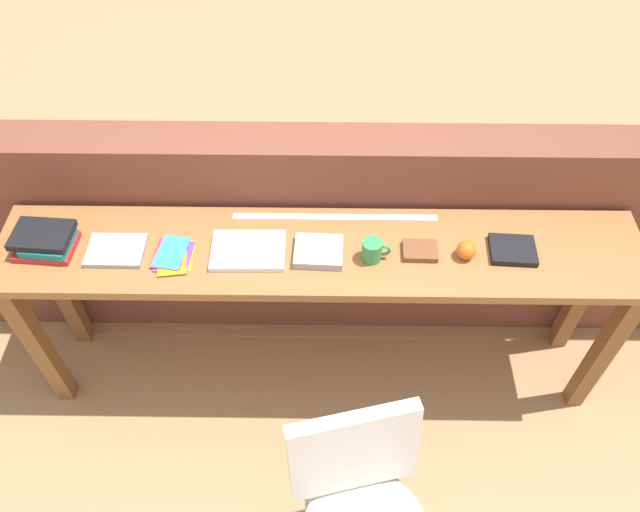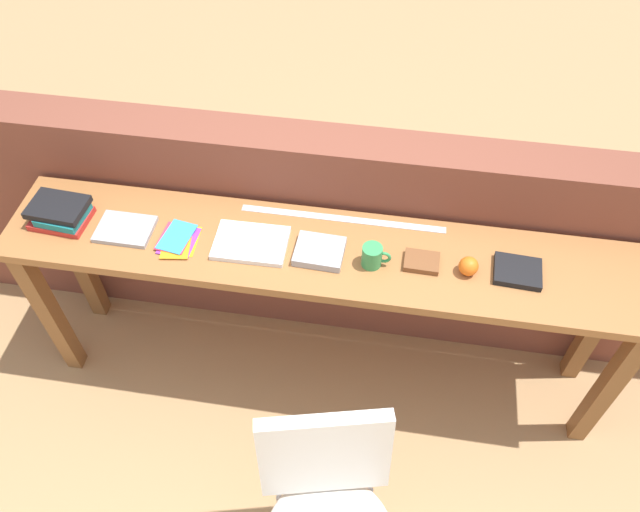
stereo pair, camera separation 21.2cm
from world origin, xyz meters
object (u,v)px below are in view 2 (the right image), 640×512
at_px(mug, 373,256).
at_px(book_repair_rightmost, 518,271).
at_px(sports_ball_small, 469,266).
at_px(book_stack_leftmost, 61,213).
at_px(book_open_centre, 251,243).
at_px(magazine_cycling, 125,229).
at_px(pamphlet_pile_colourful, 178,240).
at_px(leather_journal_brown, 422,262).
at_px(chair_white_moulded, 328,508).

relative_size(mug, book_repair_rightmost, 0.64).
distance_m(sports_ball_small, book_repair_rightmost, 0.19).
relative_size(book_stack_leftmost, book_open_centre, 0.82).
bearing_deg(magazine_cycling, pamphlet_pile_colourful, -4.55).
bearing_deg(leather_journal_brown, book_repair_rightmost, 2.74).
bearing_deg(book_repair_rightmost, leather_journal_brown, -175.54).
xyz_separation_m(leather_journal_brown, book_repair_rightmost, (0.35, 0.01, 0.00)).
xyz_separation_m(mug, leather_journal_brown, (0.18, 0.03, -0.03)).
distance_m(magazine_cycling, mug, 0.97).
distance_m(book_stack_leftmost, leather_journal_brown, 1.42).
relative_size(book_open_centre, sports_ball_small, 3.83).
relative_size(pamphlet_pile_colourful, leather_journal_brown, 1.55).
relative_size(pamphlet_pile_colourful, book_repair_rightmost, 1.18).
bearing_deg(sports_ball_small, book_repair_rightmost, 7.11).
bearing_deg(chair_white_moulded, mug, 86.61).
xyz_separation_m(magazine_cycling, book_repair_rightmost, (1.50, 0.02, 0.00)).
bearing_deg(leather_journal_brown, pamphlet_pile_colourful, -176.60).
bearing_deg(magazine_cycling, chair_white_moulded, -40.94).
distance_m(chair_white_moulded, book_stack_leftmost, 1.50).
distance_m(pamphlet_pile_colourful, book_repair_rightmost, 1.29).
bearing_deg(sports_ball_small, leather_journal_brown, 174.75).
distance_m(book_stack_leftmost, book_repair_rightmost, 1.77).
bearing_deg(book_stack_leftmost, magazine_cycling, -3.33).
bearing_deg(sports_ball_small, pamphlet_pile_colourful, -179.23).
xyz_separation_m(book_stack_leftmost, mug, (1.23, -0.03, 0.00)).
height_order(book_stack_leftmost, leather_journal_brown, book_stack_leftmost).
xyz_separation_m(book_stack_leftmost, sports_ball_small, (1.58, -0.02, -0.01)).
height_order(book_stack_leftmost, sports_ball_small, book_stack_leftmost).
height_order(magazine_cycling, pamphlet_pile_colourful, magazine_cycling).
relative_size(book_stack_leftmost, sports_ball_small, 3.12).
bearing_deg(book_stack_leftmost, mug, -1.52).
bearing_deg(book_stack_leftmost, leather_journal_brown, -0.17).
bearing_deg(leather_journal_brown, book_stack_leftmost, -178.62).
xyz_separation_m(magazine_cycling, leather_journal_brown, (1.15, 0.01, 0.00)).
distance_m(book_open_centre, sports_ball_small, 0.82).
bearing_deg(magazine_cycling, book_stack_leftmost, 177.09).
xyz_separation_m(book_open_centre, book_repair_rightmost, (1.00, 0.01, 0.00)).
distance_m(mug, leather_journal_brown, 0.19).
bearing_deg(leather_journal_brown, sports_ball_small, -3.70).
bearing_deg(magazine_cycling, leather_journal_brown, 0.98).
height_order(chair_white_moulded, magazine_cycling, magazine_cycling).
height_order(pamphlet_pile_colourful, book_repair_rightmost, book_repair_rightmost).
height_order(pamphlet_pile_colourful, sports_ball_small, sports_ball_small).
relative_size(book_open_centre, mug, 2.54).
xyz_separation_m(chair_white_moulded, pamphlet_pile_colourful, (-0.70, 0.79, 0.36)).
bearing_deg(book_open_centre, mug, -3.39).
bearing_deg(mug, pamphlet_pile_colourful, -179.87).
bearing_deg(book_stack_leftmost, sports_ball_small, -0.71).
distance_m(pamphlet_pile_colourful, sports_ball_small, 1.10).
height_order(chair_white_moulded, leather_journal_brown, leather_journal_brown).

